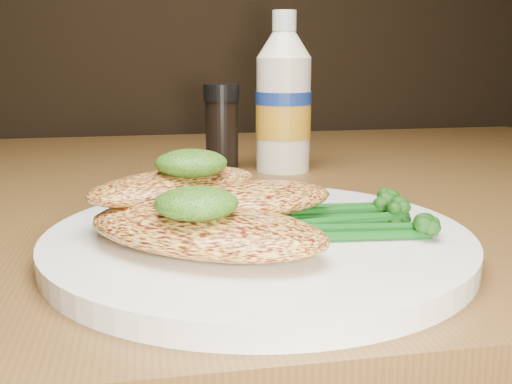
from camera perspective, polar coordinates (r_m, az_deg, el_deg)
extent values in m
cylinder|color=white|center=(0.43, 0.20, -4.69)|extent=(0.30, 0.30, 0.02)
ellipsoid|color=#F9B74F|center=(0.39, -4.89, -3.55)|extent=(0.19, 0.17, 0.03)
ellipsoid|color=#F9B74F|center=(0.43, -2.43, -0.81)|extent=(0.17, 0.11, 0.02)
ellipsoid|color=#F9B74F|center=(0.45, -7.65, 0.61)|extent=(0.16, 0.13, 0.02)
ellipsoid|color=black|center=(0.37, -5.69, -1.07)|extent=(0.06, 0.06, 0.02)
ellipsoid|color=black|center=(0.44, -6.17, 2.74)|extent=(0.06, 0.05, 0.02)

